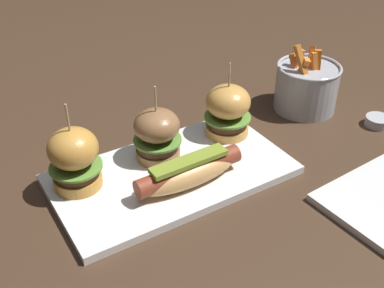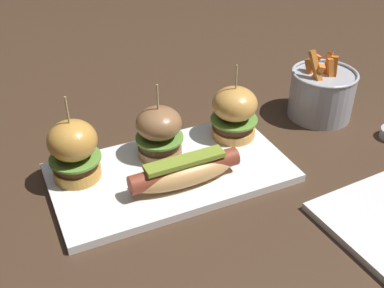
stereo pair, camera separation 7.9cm
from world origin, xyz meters
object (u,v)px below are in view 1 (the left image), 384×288
Objects in this scene: hot_dog at (189,172)px; slider_center at (158,134)px; fries_bucket at (306,86)px; slider_left at (74,158)px; platter_main at (172,174)px; sauce_ramekin at (378,121)px; slider_right at (228,110)px.

slider_center is (-0.00, 0.09, 0.02)m from hot_dog.
fries_bucket reaches higher than hot_dog.
hot_dog is at bearing -87.32° from slider_center.
slider_center is at bearing 0.76° from slider_left.
platter_main is 2.89× the size of slider_center.
hot_dog is 0.36m from fries_bucket.
slider_left reaches higher than sauce_ramekin.
slider_center is 0.96× the size of slider_right.
slider_left is at bearing 168.86° from sauce_ramekin.
platter_main is 2.78× the size of slider_right.
platter_main is 2.67× the size of slider_left.
hot_dog reaches higher than sauce_ramekin.
fries_bucket is (0.50, 0.02, -0.02)m from slider_left.
fries_bucket is 0.15m from sauce_ramekin.
fries_bucket is (0.35, 0.11, 0.01)m from hot_dog.
fries_bucket is (0.35, 0.06, 0.04)m from platter_main.
slider_right reaches higher than slider_center.
slider_right is at bearing 33.94° from hot_dog.
sauce_ramekin is (0.08, -0.13, -0.04)m from fries_bucket.
hot_dog reaches higher than platter_main.
fries_bucket is at bearing 10.04° from platter_main.
slider_right reaches higher than platter_main.
sauce_ramekin is (0.57, -0.11, -0.06)m from slider_left.
slider_left is 1.08× the size of slider_center.
fries_bucket is at bearing 2.33° from slider_center.
sauce_ramekin is at bearing -22.39° from slider_right.
platter_main is 0.07m from slider_center.
slider_center is 0.93× the size of fries_bucket.
hot_dog is 0.10m from slider_center.
slider_center is at bearing 92.68° from hot_dog.
hot_dog is 1.27× the size of fries_bucket.
slider_right is at bearing -176.35° from fries_bucket.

